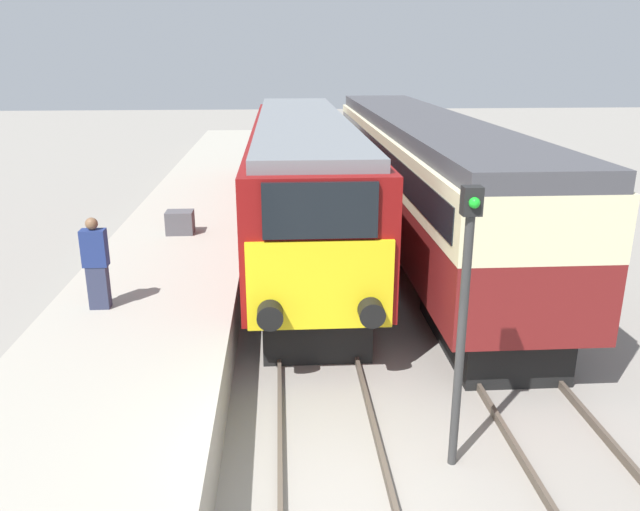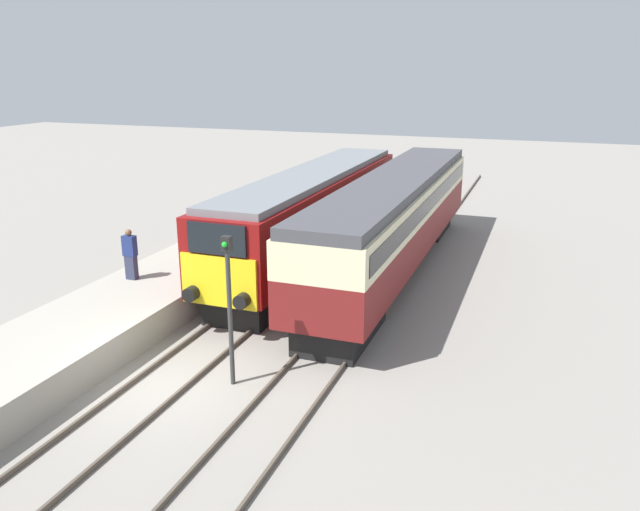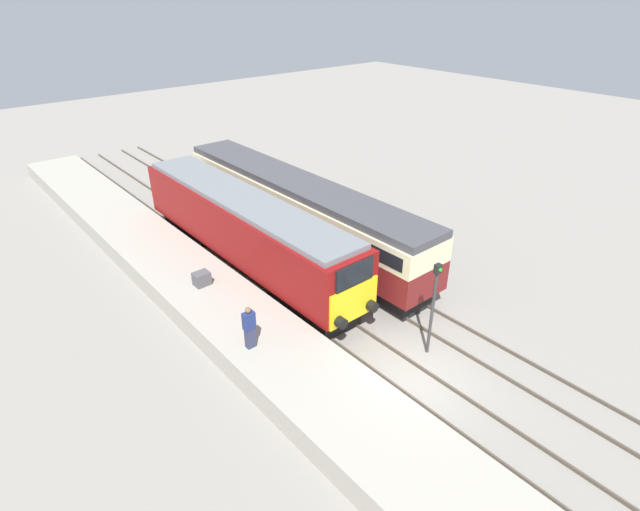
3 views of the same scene
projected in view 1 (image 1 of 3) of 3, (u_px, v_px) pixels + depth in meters
The scene contains 9 objects.
ground_plane at pixel (337, 509), 7.89m from camera, with size 120.00×120.00×0.00m, color gray.
platform_left at pixel (172, 270), 15.13m from camera, with size 3.50×50.00×0.98m.
rails_near_track at pixel (315, 335), 12.62m from camera, with size 1.51×60.00×0.14m.
rails_far_track at pixel (479, 330), 12.83m from camera, with size 1.50×60.00×0.14m.
locomotive at pixel (302, 176), 17.75m from camera, with size 2.70×15.98×3.84m.
passenger_carriage at pixel (420, 169), 18.01m from camera, with size 2.75×17.69×3.84m.
person_on_platform at pixel (96, 264), 11.38m from camera, with size 0.44×0.26×1.73m.
signal_post at pixel (464, 309), 8.06m from camera, with size 0.24×0.28×3.96m.
luggage_crate at pixel (180, 222), 16.36m from camera, with size 0.70×0.56×0.60m.
Camera 1 is at (-0.64, -6.49, 5.49)m, focal length 35.00 mm.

